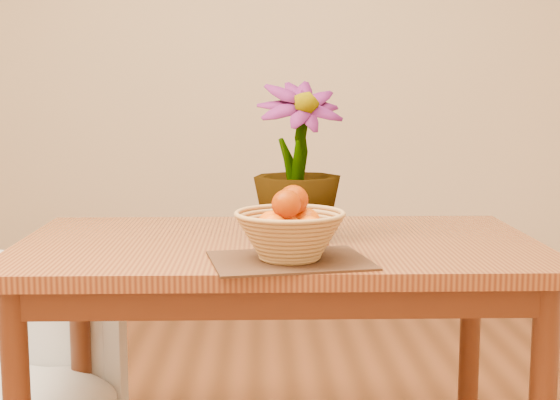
{
  "coord_description": "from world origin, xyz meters",
  "views": [
    {
      "loc": [
        -0.05,
        -1.77,
        1.15
      ],
      "look_at": [
        -0.0,
        0.06,
        0.89
      ],
      "focal_mm": 50.0,
      "sensor_mm": 36.0,
      "label": 1
    }
  ],
  "objects": [
    {
      "name": "orange_pile",
      "position": [
        0.02,
        0.04,
        0.86
      ],
      "size": [
        0.15,
        0.16,
        0.13
      ],
      "rotation": [
        0.0,
        0.0,
        0.2
      ],
      "color": "#EE5C03",
      "rests_on": "wicker_basket"
    },
    {
      "name": "table",
      "position": [
        0.0,
        0.3,
        0.66
      ],
      "size": [
        1.4,
        0.8,
        0.75
      ],
      "color": "brown",
      "rests_on": "floor"
    },
    {
      "name": "placemat",
      "position": [
        0.02,
        0.03,
        0.75
      ],
      "size": [
        0.41,
        0.34,
        0.01
      ],
      "primitive_type": "cube",
      "rotation": [
        0.0,
        0.0,
        0.18
      ],
      "color": "#3D2416",
      "rests_on": "table"
    },
    {
      "name": "potted_plant",
      "position": [
        0.05,
        0.32,
        0.96
      ],
      "size": [
        0.29,
        0.29,
        0.43
      ],
      "primitive_type": "imported",
      "rotation": [
        0.0,
        0.0,
        0.26
      ],
      "color": "#163F12",
      "rests_on": "table"
    },
    {
      "name": "wicker_basket",
      "position": [
        0.02,
        0.03,
        0.81
      ],
      "size": [
        0.26,
        0.26,
        0.11
      ],
      "color": "#AF7B48",
      "rests_on": "placemat"
    },
    {
      "name": "wall_back",
      "position": [
        0.0,
        2.25,
        1.35
      ],
      "size": [
        4.0,
        0.02,
        2.7
      ],
      "primitive_type": "cube",
      "color": "beige",
      "rests_on": "floor"
    }
  ]
}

